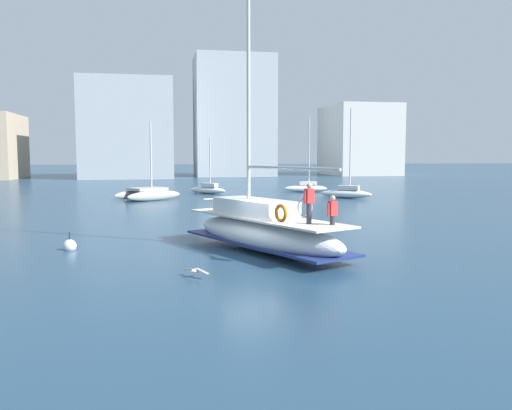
% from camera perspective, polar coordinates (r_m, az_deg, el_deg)
% --- Properties ---
extents(ground_plane, '(400.00, 400.00, 0.00)m').
position_cam_1_polar(ground_plane, '(21.90, -0.09, -5.51)').
color(ground_plane, navy).
extents(main_sailboat, '(6.20, 9.72, 11.74)m').
position_cam_1_polar(main_sailboat, '(23.10, 0.80, -2.67)').
color(main_sailboat, silver).
rests_on(main_sailboat, ground).
extents(moored_sloop_near, '(4.84, 1.58, 8.19)m').
position_cam_1_polar(moored_sloop_near, '(59.07, 5.32, 1.90)').
color(moored_sloop_near, white).
rests_on(moored_sloop_near, ground).
extents(moored_catamaran, '(4.02, 3.78, 5.84)m').
position_cam_1_polar(moored_catamaran, '(56.54, -5.12, 1.68)').
color(moored_catamaran, white).
rests_on(moored_catamaran, ground).
extents(moored_cutter_left, '(4.71, 3.73, 8.38)m').
position_cam_1_polar(moored_cutter_left, '(51.42, 9.54, 1.34)').
color(moored_cutter_left, white).
rests_on(moored_cutter_left, ground).
extents(moored_cutter_right, '(6.14, 5.41, 7.08)m').
position_cam_1_polar(moored_cutter_right, '(49.71, -11.39, 1.24)').
color(moored_cutter_right, '#B7B2A8').
rests_on(moored_cutter_right, ground).
extents(seagull, '(0.80, 0.93, 0.17)m').
position_cam_1_polar(seagull, '(18.37, -6.35, -6.92)').
color(seagull, silver).
rests_on(seagull, ground).
extents(mooring_buoy, '(0.58, 0.58, 0.89)m').
position_cam_1_polar(mooring_buoy, '(24.76, -19.14, -4.12)').
color(mooring_buoy, silver).
rests_on(mooring_buoy, ground).
extents(waterfront_buildings, '(85.82, 21.62, 22.33)m').
position_cam_1_polar(waterfront_buildings, '(100.45, -8.06, 7.71)').
color(waterfront_buildings, '#C6AD8E').
rests_on(waterfront_buildings, ground).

